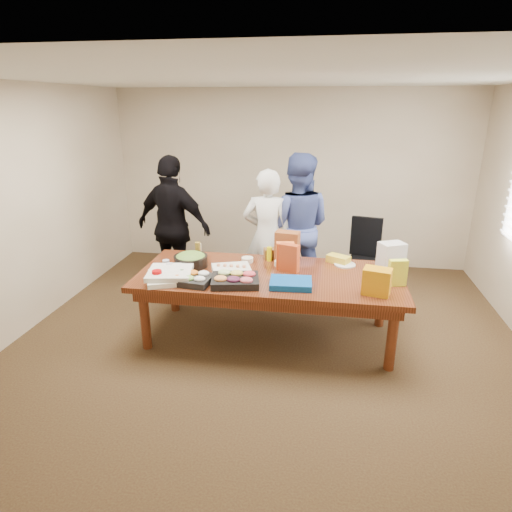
% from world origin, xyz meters
% --- Properties ---
extents(floor, '(5.50, 5.00, 0.02)m').
position_xyz_m(floor, '(0.00, 0.00, -0.01)').
color(floor, '#47301E').
rests_on(floor, ground).
extents(ceiling, '(5.50, 5.00, 0.02)m').
position_xyz_m(ceiling, '(0.00, 0.00, 2.71)').
color(ceiling, white).
rests_on(ceiling, wall_back).
extents(wall_back, '(5.50, 0.04, 2.70)m').
position_xyz_m(wall_back, '(0.00, 2.50, 1.35)').
color(wall_back, beige).
rests_on(wall_back, floor).
extents(wall_front, '(5.50, 0.04, 2.70)m').
position_xyz_m(wall_front, '(0.00, -2.50, 1.35)').
color(wall_front, beige).
rests_on(wall_front, floor).
extents(wall_left, '(0.04, 5.00, 2.70)m').
position_xyz_m(wall_left, '(-2.75, 0.00, 1.35)').
color(wall_left, beige).
rests_on(wall_left, floor).
extents(conference_table, '(2.80, 1.20, 0.75)m').
position_xyz_m(conference_table, '(0.00, 0.00, 0.38)').
color(conference_table, '#4C1C0F').
rests_on(conference_table, floor).
extents(office_chair, '(0.59, 0.59, 0.98)m').
position_xyz_m(office_chair, '(1.12, 1.35, 0.49)').
color(office_chair, black).
rests_on(office_chair, floor).
extents(person_center, '(0.63, 0.42, 1.73)m').
position_xyz_m(person_center, '(-0.16, 0.97, 0.86)').
color(person_center, silver).
rests_on(person_center, floor).
extents(person_right, '(0.95, 0.75, 1.90)m').
position_xyz_m(person_right, '(0.20, 1.19, 0.95)').
color(person_right, '#3F4E92').
rests_on(person_right, floor).
extents(person_left, '(1.18, 0.74, 1.86)m').
position_xyz_m(person_left, '(-1.40, 0.99, 0.93)').
color(person_left, black).
rests_on(person_left, floor).
extents(veggie_tray, '(0.46, 0.38, 0.06)m').
position_xyz_m(veggie_tray, '(-0.76, -0.36, 0.78)').
color(veggie_tray, black).
rests_on(veggie_tray, conference_table).
extents(fruit_tray, '(0.53, 0.45, 0.07)m').
position_xyz_m(fruit_tray, '(-0.30, -0.33, 0.79)').
color(fruit_tray, black).
rests_on(fruit_tray, conference_table).
extents(sheet_cake, '(0.48, 0.42, 0.07)m').
position_xyz_m(sheet_cake, '(-0.41, -0.04, 0.78)').
color(sheet_cake, silver).
rests_on(sheet_cake, conference_table).
extents(salad_bowl, '(0.38, 0.38, 0.12)m').
position_xyz_m(salad_bowl, '(-0.90, 0.09, 0.81)').
color(salad_bowl, black).
rests_on(salad_bowl, conference_table).
extents(chip_bag_blue, '(0.43, 0.33, 0.06)m').
position_xyz_m(chip_bag_blue, '(0.25, -0.29, 0.78)').
color(chip_bag_blue, '#0A4B9F').
rests_on(chip_bag_blue, conference_table).
extents(chip_bag_red, '(0.23, 0.15, 0.31)m').
position_xyz_m(chip_bag_red, '(0.20, 0.10, 0.90)').
color(chip_bag_red, '#B9411A').
rests_on(chip_bag_red, conference_table).
extents(chip_bag_yellow, '(0.19, 0.11, 0.27)m').
position_xyz_m(chip_bag_yellow, '(1.29, -0.10, 0.88)').
color(chip_bag_yellow, '#E8F936').
rests_on(chip_bag_yellow, conference_table).
extents(chip_bag_orange, '(0.21, 0.12, 0.30)m').
position_xyz_m(chip_bag_orange, '(0.15, 0.19, 0.90)').
color(chip_bag_orange, orange).
rests_on(chip_bag_orange, conference_table).
extents(mayo_jar, '(0.10, 0.10, 0.12)m').
position_xyz_m(mayo_jar, '(0.18, 0.41, 0.81)').
color(mayo_jar, white).
rests_on(mayo_jar, conference_table).
extents(mustard_bottle, '(0.06, 0.06, 0.17)m').
position_xyz_m(mustard_bottle, '(-0.05, 0.40, 0.83)').
color(mustard_bottle, '#EEF200').
rests_on(mustard_bottle, conference_table).
extents(dressing_bottle, '(0.08, 0.08, 0.20)m').
position_xyz_m(dressing_bottle, '(-0.89, 0.35, 0.85)').
color(dressing_bottle, olive).
rests_on(dressing_bottle, conference_table).
extents(ranch_bottle, '(0.06, 0.06, 0.16)m').
position_xyz_m(ranch_bottle, '(-0.89, 0.41, 0.83)').
color(ranch_bottle, '#EEEEBF').
rests_on(ranch_bottle, conference_table).
extents(banana_bunch, '(0.29, 0.25, 0.08)m').
position_xyz_m(banana_bunch, '(0.73, 0.47, 0.79)').
color(banana_bunch, gold).
rests_on(banana_bunch, conference_table).
extents(bread_loaf, '(0.31, 0.20, 0.11)m').
position_xyz_m(bread_loaf, '(0.01, 0.52, 0.81)').
color(bread_loaf, brown).
rests_on(bread_loaf, conference_table).
extents(kraft_bag, '(0.29, 0.19, 0.35)m').
position_xyz_m(kraft_bag, '(0.15, 0.43, 0.93)').
color(kraft_bag, brown).
rests_on(kraft_bag, conference_table).
extents(red_cup, '(0.12, 0.12, 0.13)m').
position_xyz_m(red_cup, '(-1.09, -0.42, 0.82)').
color(red_cup, '#B10407').
rests_on(red_cup, conference_table).
extents(clear_cup_a, '(0.10, 0.10, 0.10)m').
position_xyz_m(clear_cup_a, '(-1.06, -0.13, 0.80)').
color(clear_cup_a, silver).
rests_on(clear_cup_a, conference_table).
extents(clear_cup_b, '(0.08, 0.08, 0.10)m').
position_xyz_m(clear_cup_b, '(-1.14, -0.04, 0.80)').
color(clear_cup_b, silver).
rests_on(clear_cup_b, conference_table).
extents(pizza_box_lower, '(0.57, 0.57, 0.05)m').
position_xyz_m(pizza_box_lower, '(-0.99, -0.33, 0.78)').
color(pizza_box_lower, white).
rests_on(pizza_box_lower, conference_table).
extents(pizza_box_upper, '(0.51, 0.51, 0.05)m').
position_xyz_m(pizza_box_upper, '(-0.99, -0.32, 0.83)').
color(pizza_box_upper, white).
rests_on(pizza_box_upper, pizza_box_lower).
extents(plate_a, '(0.24, 0.24, 0.01)m').
position_xyz_m(plate_a, '(0.80, 0.40, 0.76)').
color(plate_a, silver).
rests_on(plate_a, conference_table).
extents(plate_b, '(0.22, 0.22, 0.01)m').
position_xyz_m(plate_b, '(0.78, 0.47, 0.76)').
color(plate_b, white).
rests_on(plate_b, conference_table).
extents(dip_bowl_a, '(0.18, 0.18, 0.06)m').
position_xyz_m(dip_bowl_a, '(0.09, 0.27, 0.78)').
color(dip_bowl_a, beige).
rests_on(dip_bowl_a, conference_table).
extents(dip_bowl_b, '(0.13, 0.13, 0.05)m').
position_xyz_m(dip_bowl_b, '(-0.30, 0.32, 0.78)').
color(dip_bowl_b, white).
rests_on(dip_bowl_b, conference_table).
extents(grocery_bag_white, '(0.32, 0.29, 0.28)m').
position_xyz_m(grocery_bag_white, '(1.30, 0.41, 0.89)').
color(grocery_bag_white, silver).
rests_on(grocery_bag_white, conference_table).
extents(grocery_bag_yellow, '(0.29, 0.24, 0.25)m').
position_xyz_m(grocery_bag_yellow, '(1.07, -0.34, 0.88)').
color(grocery_bag_yellow, orange).
rests_on(grocery_bag_yellow, conference_table).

